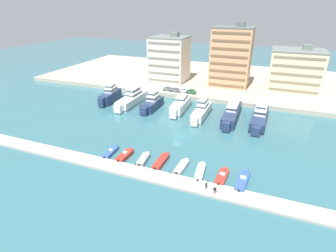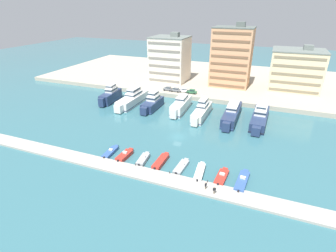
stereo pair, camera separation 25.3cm
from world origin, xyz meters
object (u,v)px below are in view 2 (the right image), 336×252
Objects in this scene: motorboat_red_left at (125,155)px; motorboat_grey_mid_left at (143,159)px; yacht_navy_center_right at (232,114)px; yacht_navy_mid_right at (260,117)px; pedestrian_mid_deck at (206,185)px; yacht_navy_mid_left at (152,103)px; motorboat_blue_far_left at (111,152)px; car_grey_left at (176,90)px; motorboat_red_center_left at (161,161)px; yacht_ivory_center at (202,111)px; pedestrian_near_edge at (214,190)px; motorboat_grey_center at (181,167)px; motorboat_red_mid_right at (222,177)px; car_grey_far_left at (168,88)px; yacht_white_center_left at (181,105)px; motorboat_blue_right at (242,181)px; car_green_center_left at (192,91)px; motorboat_white_center_right at (200,172)px; yacht_navy_far_left at (110,95)px; yacht_white_left at (132,99)px; car_white_mid_left at (184,90)px.

motorboat_grey_mid_left is (5.19, 0.20, -0.06)m from motorboat_red_left.
yacht_navy_center_right is 3.41× the size of motorboat_red_left.
yacht_navy_mid_right is 12.85× the size of pedestrian_mid_deck.
yacht_navy_mid_left reaches higher than motorboat_red_left.
motorboat_blue_far_left is 1.67× the size of car_grey_left.
motorboat_red_left reaches higher than motorboat_red_center_left.
pedestrian_near_edge is at bearing -71.56° from yacht_ivory_center.
motorboat_red_left is at bearing -177.22° from motorboat_grey_center.
motorboat_red_mid_right is (19.79, -0.08, -0.04)m from motorboat_grey_mid_left.
yacht_ivory_center is 24.85m from car_grey_left.
car_grey_far_left is 3.68m from car_grey_left.
yacht_ivory_center is 41.81m from pedestrian_near_edge.
yacht_navy_mid_left is 18.00m from car_grey_left.
pedestrian_near_edge is 0.97× the size of pedestrian_mid_deck.
car_grey_far_left is (-11.46, 16.18, 0.51)m from yacht_white_center_left.
motorboat_grey_center is (15.15, 0.74, -0.15)m from motorboat_red_left.
pedestrian_mid_deck reaches higher than motorboat_blue_right.
car_green_center_left reaches higher than motorboat_grey_mid_left.
motorboat_white_center_right is at bearing -61.25° from car_grey_far_left.
pedestrian_near_edge is (21.91, -42.36, -0.69)m from yacht_white_center_left.
car_grey_left is 63.81m from pedestrian_mid_deck.
yacht_navy_mid_left is 1.96× the size of motorboat_red_center_left.
yacht_navy_far_left is 2.15× the size of motorboat_grey_center.
motorboat_red_mid_right is at bearing -98.94° from yacht_navy_mid_right.
pedestrian_near_edge is (19.44, -6.49, 1.01)m from motorboat_grey_mid_left.
motorboat_grey_mid_left is at bearing -57.65° from yacht_white_left.
car_green_center_left is at bearing 87.70° from motorboat_red_left.
yacht_navy_far_left is 44.54m from motorboat_red_left.
motorboat_red_center_left is 52.93m from car_white_mid_left.
yacht_ivory_center is 2.89× the size of motorboat_grey_mid_left.
yacht_ivory_center is 10.76× the size of pedestrian_mid_deck.
car_green_center_left is (29.10, 16.73, 0.21)m from yacht_navy_far_left.
pedestrian_near_edge is (32.58, -40.49, -0.75)m from yacht_navy_mid_left.
yacht_ivory_center is 2.42× the size of motorboat_white_center_right.
car_grey_left is 0.99× the size of car_white_mid_left.
motorboat_blue_far_left is at bearing -85.29° from car_grey_far_left.
yacht_white_left is 12.63× the size of pedestrian_near_edge.
motorboat_red_left is at bearing -130.74° from yacht_navy_mid_right.
yacht_white_center_left is 10.70× the size of pedestrian_near_edge.
yacht_navy_mid_right is at bearing 81.06° from motorboat_red_mid_right.
motorboat_white_center_right is (4.75, -0.69, 0.13)m from motorboat_grey_center.
car_grey_far_left reaches higher than motorboat_grey_mid_left.
motorboat_blue_far_left is at bearing -178.61° from motorboat_grey_center.
motorboat_grey_mid_left is at bearing 161.53° from pedestrian_near_edge.
pedestrian_near_edge is at bearing -62.65° from yacht_white_center_left.
yacht_navy_mid_left is 36.49m from motorboat_grey_mid_left.
motorboat_red_mid_right is (15.27, -0.77, -0.06)m from motorboat_red_center_left.
yacht_navy_mid_left is at bearing 134.02° from motorboat_red_mid_right.
yacht_navy_mid_right is at bearing 54.29° from motorboat_grey_mid_left.
motorboat_red_left is at bearing -121.37° from yacht_navy_center_right.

